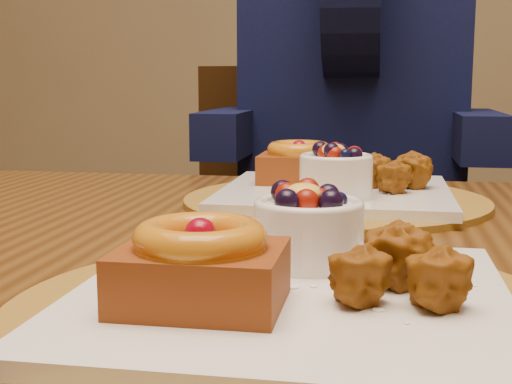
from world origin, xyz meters
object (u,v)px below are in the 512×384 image
at_px(dining_table, 319,321).
at_px(chair_far, 276,262).
at_px(place_setting_near, 288,286).
at_px(place_setting_far, 333,187).
at_px(diner, 354,63).

relative_size(dining_table, chair_far, 1.71).
distance_m(place_setting_near, place_setting_far, 0.43).
bearing_deg(chair_far, diner, 6.17).
xyz_separation_m(dining_table, place_setting_far, (-0.00, 0.22, 0.10)).
distance_m(place_setting_far, chair_far, 0.66).
relative_size(dining_table, place_setting_near, 4.21).
distance_m(place_setting_near, diner, 1.03).
bearing_deg(place_setting_near, dining_table, 89.45).
bearing_deg(place_setting_near, place_setting_far, 90.03).
bearing_deg(dining_table, chair_far, 101.27).
relative_size(place_setting_far, chair_far, 0.41).
bearing_deg(chair_far, place_setting_near, -72.26).
relative_size(dining_table, diner, 1.82).
relative_size(place_setting_near, place_setting_far, 1.00).
height_order(place_setting_far, diner, diner).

